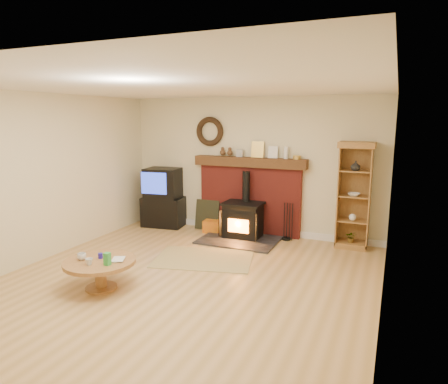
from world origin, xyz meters
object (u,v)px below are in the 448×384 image
at_px(wood_stove, 242,221).
at_px(tv_unit, 164,198).
at_px(curio_cabinet, 354,195).
at_px(coffee_table, 100,265).

bearing_deg(wood_stove, tv_unit, 173.74).
distance_m(wood_stove, curio_cabinet, 2.03).
distance_m(curio_cabinet, coffee_table, 4.25).
height_order(tv_unit, coffee_table, tv_unit).
relative_size(curio_cabinet, coffee_table, 1.96).
distance_m(tv_unit, coffee_table, 3.17).
distance_m(wood_stove, tv_unit, 1.84).
bearing_deg(curio_cabinet, tv_unit, -178.70).
height_order(wood_stove, tv_unit, wood_stove).
distance_m(tv_unit, curio_cabinet, 3.75).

